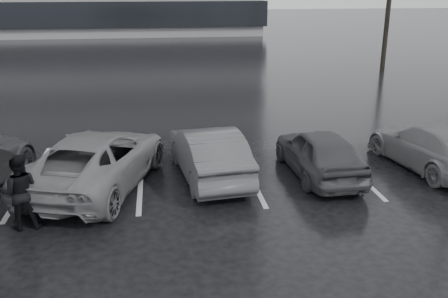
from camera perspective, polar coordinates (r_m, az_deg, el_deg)
name	(u,v)px	position (r m, az deg, el deg)	size (l,w,h in m)	color
ground	(240,210)	(11.04, 1.81, -7.03)	(160.00, 160.00, 0.00)	black
car_main	(319,152)	(12.98, 10.82, -0.39)	(1.46, 3.63, 1.24)	black
car_west_a	(209,153)	(12.63, -1.75, -0.42)	(1.39, 3.98, 1.31)	#2F2F31
car_west_b	(97,159)	(12.45, -14.32, -1.16)	(2.27, 4.93, 1.37)	#505053
car_east	(431,146)	(14.36, 22.58, 0.28)	(1.69, 4.17, 1.21)	#505053
pedestrian_right	(20,192)	(10.79, -22.33, -4.54)	(0.77, 0.60, 1.58)	black
stall_stripes	(195,171)	(13.23, -3.38, -2.55)	(19.72, 5.00, 0.00)	#B8B8BB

